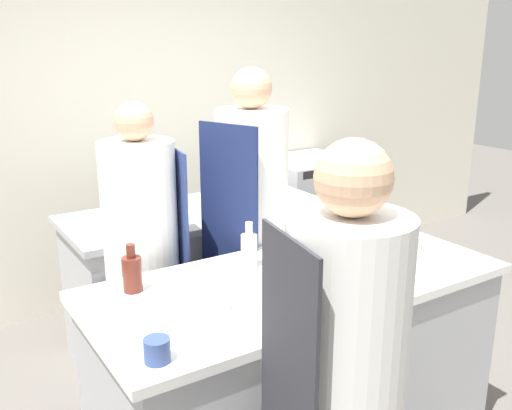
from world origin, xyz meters
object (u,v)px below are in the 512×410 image
at_px(bottle_wine, 375,260).
at_px(bowl_mixing_large, 400,241).
at_px(cup, 157,350).
at_px(chef_at_prep_near, 341,403).
at_px(chef_at_pass_far, 251,236).
at_px(bottle_olive_oil, 132,273).
at_px(bowl_ceramic_blue, 322,277).
at_px(bowl_prep_small, 204,301).
at_px(bottle_vinegar, 249,250).
at_px(oven_range, 306,217).
at_px(chef_at_stove, 143,264).

height_order(bottle_wine, bowl_mixing_large, bottle_wine).
bearing_deg(cup, chef_at_prep_near, -43.39).
bearing_deg(chef_at_pass_far, cup, 113.11).
bearing_deg(bottle_olive_oil, bowl_ceramic_blue, -27.86).
distance_m(bowl_mixing_large, bowl_prep_small, 1.16).
xyz_separation_m(chef_at_pass_far, bottle_olive_oil, (-0.81, -0.35, 0.09)).
bearing_deg(bottle_vinegar, bottle_olive_oil, 175.79).
relative_size(chef_at_pass_far, bowl_ceramic_blue, 6.93).
bearing_deg(oven_range, chef_at_pass_far, -138.04).
distance_m(bottle_wine, bowl_prep_small, 0.79).
bearing_deg(bowl_mixing_large, chef_at_stove, 147.95).
height_order(chef_at_prep_near, chef_at_stove, chef_at_prep_near).
height_order(bowl_prep_small, bowl_ceramic_blue, bowl_ceramic_blue).
bearing_deg(cup, oven_range, 42.92).
bearing_deg(bottle_olive_oil, chef_at_stove, 64.08).
relative_size(chef_at_stove, bottle_wine, 7.82).
bearing_deg(bottle_olive_oil, oven_range, 35.61).
distance_m(bowl_ceramic_blue, cup, 0.87).
xyz_separation_m(bottle_vinegar, bowl_mixing_large, (0.79, -0.19, -0.05)).
xyz_separation_m(bottle_vinegar, bowl_ceramic_blue, (0.16, -0.34, -0.05)).
bearing_deg(bowl_mixing_large, bowl_ceramic_blue, -166.51).
bearing_deg(chef_at_stove, bottle_wine, 47.00).
bearing_deg(chef_at_stove, bowl_prep_small, 5.10).
bearing_deg(oven_range, bottle_olive_oil, -144.39).
bearing_deg(chef_at_prep_near, bottle_olive_oil, 27.63).
distance_m(chef_at_prep_near, chef_at_stove, 1.45).
bearing_deg(oven_range, bowl_mixing_large, -113.11).
distance_m(chef_at_pass_far, bowl_mixing_large, 0.78).
xyz_separation_m(bowl_prep_small, cup, (-0.32, -0.27, 0.02)).
relative_size(chef_at_prep_near, bowl_ceramic_blue, 6.43).
bearing_deg(oven_range, bowl_ceramic_blue, -126.09).
bearing_deg(oven_range, chef_at_prep_near, -125.62).
bearing_deg(bottle_olive_oil, bowl_prep_small, -57.56).
xyz_separation_m(chef_at_prep_near, bottle_vinegar, (0.25, 0.94, 0.16)).
bearing_deg(bowl_mixing_large, cup, -167.05).
xyz_separation_m(oven_range, bottle_olive_oil, (-2.07, -1.48, 0.49)).
xyz_separation_m(bowl_mixing_large, cup, (-1.47, -0.34, 0.01)).
xyz_separation_m(chef_at_pass_far, bottle_vinegar, (-0.26, -0.39, 0.10)).
relative_size(chef_at_prep_near, bowl_prep_small, 7.73).
bearing_deg(bottle_vinegar, chef_at_stove, 122.39).
distance_m(bottle_wine, bowl_mixing_large, 0.44).
distance_m(bottle_vinegar, bowl_prep_small, 0.45).
bearing_deg(bottle_vinegar, chef_at_pass_far, 56.43).
bearing_deg(bowl_prep_small, chef_at_prep_near, -80.12).
distance_m(chef_at_pass_far, bottle_olive_oil, 0.89).
relative_size(chef_at_stove, bowl_prep_small, 7.64).
distance_m(oven_range, bottle_vinegar, 2.21).
relative_size(chef_at_prep_near, chef_at_stove, 1.01).
bearing_deg(chef_at_pass_far, bowl_ceramic_blue, 151.44).
bearing_deg(bottle_wine, chef_at_pass_far, 100.51).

